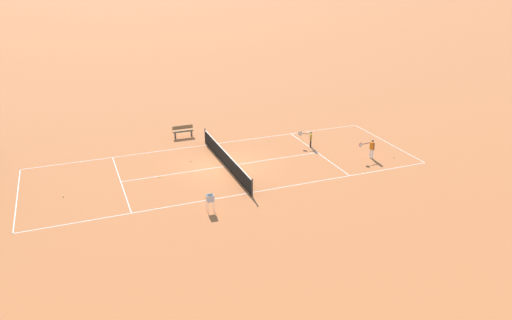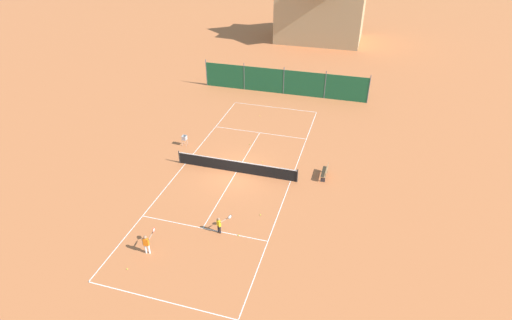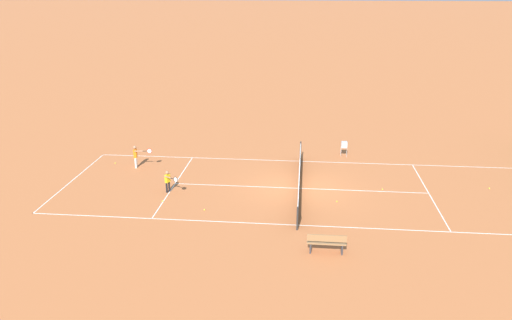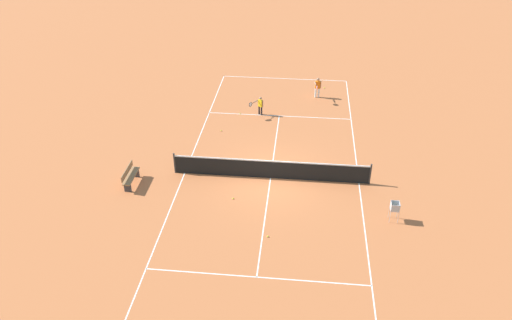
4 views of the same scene
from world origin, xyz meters
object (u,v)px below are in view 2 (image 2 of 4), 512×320
tennis_net (236,166)px  tennis_ball_alley_right (260,116)px  courtside_bench (325,172)px  tennis_ball_by_net_left (263,162)px  tennis_ball_far_corner (260,215)px  player_far_baseline (147,243)px  player_far_service (220,224)px  tennis_ball_by_net_right (250,144)px  tennis_ball_service_box (127,269)px  ball_hopper (185,138)px  tennis_ball_alley_left (238,235)px

tennis_net → tennis_ball_alley_right: 9.61m
courtside_bench → tennis_ball_by_net_left: bearing=172.1°
tennis_ball_far_corner → tennis_ball_alley_right: bearing=105.8°
tennis_net → tennis_ball_by_net_left: tennis_net is taller
player_far_baseline → tennis_ball_far_corner: 7.17m
player_far_service → tennis_ball_by_net_right: size_ratio=16.84×
tennis_ball_by_net_right → courtside_bench: 7.24m
tennis_net → player_far_baseline: size_ratio=7.17×
player_far_baseline → tennis_ball_by_net_left: bearing=71.5°
courtside_bench → player_far_service: bearing=-124.5°
player_far_baseline → player_far_service: bearing=39.4°
tennis_ball_service_box → tennis_ball_by_net_right: 14.97m
tennis_ball_service_box → ball_hopper: (-2.65, 13.17, 0.62)m
tennis_ball_far_corner → tennis_ball_service_box: (-5.68, -6.34, 0.00)m
tennis_ball_service_box → tennis_ball_alley_left: size_ratio=1.00×
tennis_ball_alley_right → ball_hopper: ball_hopper is taller
tennis_ball_alley_left → tennis_ball_by_net_right: 10.90m
player_far_baseline → ball_hopper: 12.13m
tennis_ball_service_box → tennis_ball_by_net_right: (2.42, 14.77, 0.00)m
tennis_ball_alley_left → player_far_service: bearing=180.0°
tennis_ball_alley_left → courtside_bench: courtside_bench is taller
player_far_baseline → tennis_ball_service_box: bearing=-108.3°
courtside_bench → tennis_ball_far_corner: bearing=-121.4°
tennis_ball_far_corner → tennis_ball_by_net_right: (-3.26, 8.43, 0.00)m
tennis_net → player_far_service: 6.53m
tennis_net → courtside_bench: tennis_net is taller
player_far_service → tennis_ball_alley_left: size_ratio=16.84×
tennis_ball_by_net_right → courtside_bench: size_ratio=0.04×
player_far_baseline → tennis_ball_far_corner: player_far_baseline is taller
player_far_service → tennis_ball_service_box: (-3.78, -4.17, -0.62)m
ball_hopper → courtside_bench: ball_hopper is taller
tennis_ball_far_corner → player_far_baseline: bearing=-136.8°
player_far_baseline → tennis_ball_alley_left: (4.45, 2.71, -0.71)m
tennis_ball_by_net_left → courtside_bench: size_ratio=0.04×
tennis_ball_far_corner → tennis_ball_alley_left: (-0.75, -2.17, 0.00)m
player_far_baseline → tennis_ball_service_box: (-0.48, -1.46, -0.71)m
tennis_ball_alley_left → tennis_ball_far_corner: bearing=70.9°
tennis_net → player_far_baseline: (-2.15, -9.14, 0.25)m
tennis_ball_far_corner → courtside_bench: size_ratio=0.04×
tennis_ball_alley_right → tennis_ball_alley_left: 16.30m
tennis_ball_service_box → tennis_ball_by_net_right: bearing=80.7°
tennis_net → ball_hopper: bearing=154.0°
player_far_baseline → tennis_ball_service_box: size_ratio=19.40×
tennis_ball_alley_left → tennis_ball_by_net_right: (-2.51, 10.60, 0.00)m
tennis_ball_alley_right → courtside_bench: size_ratio=0.04×
player_far_service → tennis_net: bearing=100.1°
player_far_baseline → tennis_ball_alley_right: player_far_baseline is taller
tennis_ball_by_net_left → tennis_ball_service_box: 13.09m
ball_hopper → courtside_bench: 11.72m
player_far_service → courtside_bench: 9.19m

